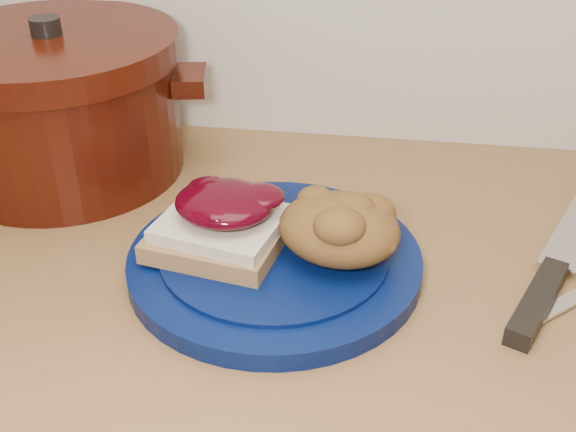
# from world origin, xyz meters

# --- Properties ---
(plate) EXTENTS (0.35, 0.35, 0.02)m
(plate) POSITION_xyz_m (-0.05, 1.49, 0.91)
(plate) COLOR #04103E
(plate) RESTS_ON wood_countertop
(sandwich) EXTENTS (0.14, 0.12, 0.06)m
(sandwich) POSITION_xyz_m (-0.10, 1.49, 0.95)
(sandwich) COLOR olive
(sandwich) RESTS_ON plate
(stuffing_mound) EXTENTS (0.14, 0.13, 0.06)m
(stuffing_mound) POSITION_xyz_m (0.01, 1.49, 0.95)
(stuffing_mound) COLOR brown
(stuffing_mound) RESTS_ON plate
(chef_knife) EXTENTS (0.16, 0.31, 0.02)m
(chef_knife) POSITION_xyz_m (0.21, 1.50, 0.91)
(chef_knife) COLOR black
(chef_knife) RESTS_ON wood_countertop
(dutch_oven) EXTENTS (0.35, 0.34, 0.18)m
(dutch_oven) POSITION_xyz_m (-0.33, 1.66, 0.98)
(dutch_oven) COLOR black
(dutch_oven) RESTS_ON wood_countertop
(pepper_grinder) EXTENTS (0.06, 0.06, 0.13)m
(pepper_grinder) POSITION_xyz_m (-0.30, 1.70, 0.97)
(pepper_grinder) COLOR black
(pepper_grinder) RESTS_ON wood_countertop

